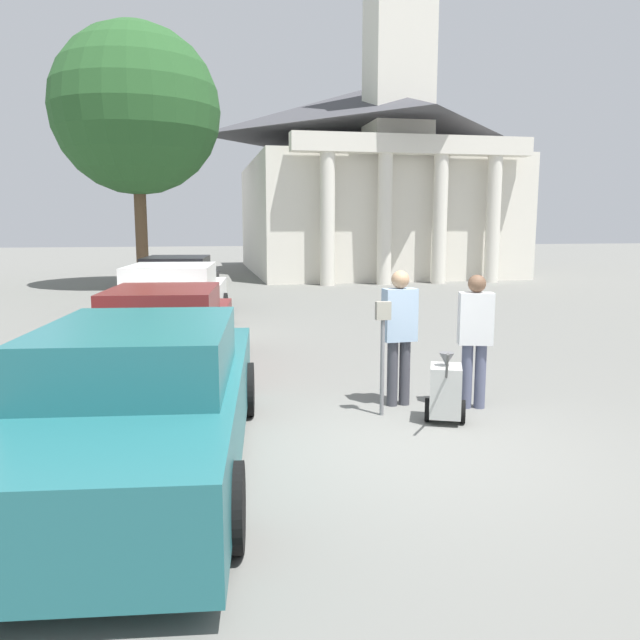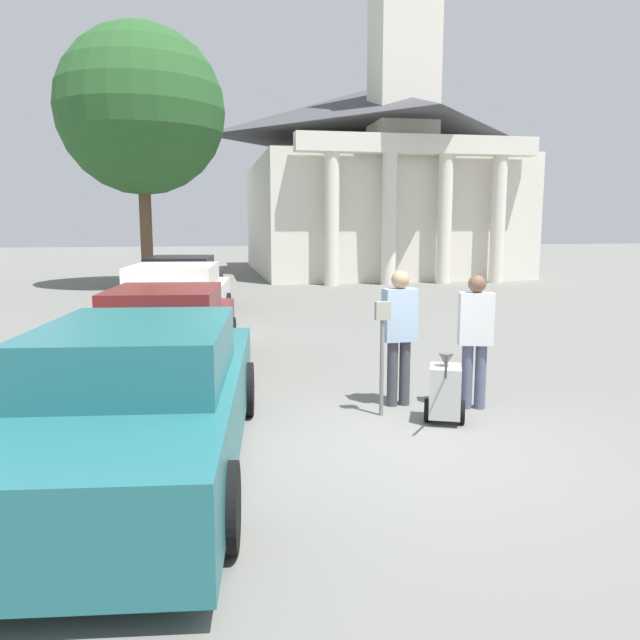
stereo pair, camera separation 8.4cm
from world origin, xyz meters
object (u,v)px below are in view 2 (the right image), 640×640
Objects in this scene: parking_meter at (382,337)px; person_worker at (399,329)px; equipment_cart at (445,391)px; church at (373,168)px; parked_car_black at (182,286)px; parked_car_white at (176,302)px; parked_car_teal at (143,401)px; parked_car_maroon at (167,333)px; person_supervisor at (475,333)px.

person_worker is (0.34, 0.38, 0.02)m from parking_meter.
equipment_cart is 0.05× the size of church.
parked_car_black reaches higher than parking_meter.
parking_meter is at bearing -59.62° from parked_car_white.
equipment_cart is at bearing -32.06° from parking_meter.
church is (8.71, 16.49, 4.24)m from parked_car_white.
equipment_cart is (3.36, 0.82, -0.29)m from parked_car_teal.
parked_car_maroon is at bearing -83.67° from parked_car_white.
parked_car_maroon is 4.80× the size of equipment_cart.
church reaches higher than parking_meter.
person_supervisor is at bearing 24.73° from parked_car_teal.
person_worker reaches higher than parked_car_maroon.
person_worker is 1.76× the size of equipment_cart.
person_worker is at bearing -55.53° from parked_car_white.
parked_car_black is 3.57× the size of parking_meter.
person_supervisor is (1.24, 0.08, -0.01)m from parking_meter.
parked_car_teal is at bearing -110.13° from church.
parked_car_maroon is 3.39× the size of parking_meter.
church reaches higher than parked_car_maroon.
parking_meter is at bearing -68.16° from parked_car_black.
parked_car_teal is 25.68m from church.
parked_car_white is 2.95× the size of person_worker.
parked_car_black is at bearing -53.48° from person_supervisor.
church is at bearing 62.10° from parked_car_black.
parked_car_white is 1.03× the size of parked_car_black.
parked_car_teal is 7.28m from parked_car_white.
equipment_cart is (0.66, -0.41, -0.59)m from parking_meter.
church is (5.35, 22.95, 4.56)m from equipment_cart.
equipment_cart is at bearing -36.58° from parked_car_maroon.
parking_meter is at bearing 43.70° from person_worker.
parked_car_teal is at bearing -155.48° from parking_meter.
person_supervisor is 0.08× the size of church.
parked_car_teal is at bearing 23.24° from person_worker.
parked_car_black is 10.11m from parking_meter.
equipment_cart is at bearing 54.56° from person_supervisor.
person_supervisor is 23.31m from church.
parked_car_maroon is 22.09m from church.
person_worker is at bearing 48.40° from parking_meter.
parked_car_white is 3.02× the size of person_supervisor.
church is at bearing -87.65° from person_supervisor.
parked_car_teal is 2.99m from parking_meter.
parked_car_white is 3.67× the size of parking_meter.
parking_meter reaches higher than parked_car_maroon.
person_worker is (3.04, -5.67, 0.29)m from parked_car_white.
parking_meter is at bearing 17.94° from person_supervisor.
person_supervisor is (3.94, 1.31, 0.30)m from parked_car_teal.
person_supervisor is at bearing -50.30° from parked_car_white.
person_supervisor is (3.94, -2.63, 0.33)m from parked_car_maroon.
person_worker reaches higher than parked_car_black.
person_supervisor is at bearing 62.03° from equipment_cart.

